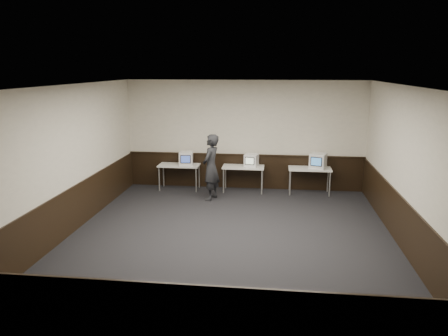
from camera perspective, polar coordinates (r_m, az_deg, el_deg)
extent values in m
plane|color=black|center=(9.45, 0.79, -9.06)|extent=(8.00, 8.00, 0.00)
plane|color=white|center=(8.76, 0.85, 10.72)|extent=(8.00, 8.00, 0.00)
plane|color=silver|center=(12.89, 2.72, 4.31)|extent=(7.00, 0.00, 7.00)
plane|color=silver|center=(5.18, -3.96, -9.17)|extent=(7.00, 0.00, 7.00)
plane|color=silver|center=(9.96, -19.64, 0.96)|extent=(0.00, 8.00, 8.00)
plane|color=silver|center=(9.28, 22.83, -0.15)|extent=(0.00, 8.00, 8.00)
cube|color=black|center=(13.08, 2.66, -0.48)|extent=(6.98, 0.04, 1.00)
cube|color=black|center=(5.70, -3.74, -19.39)|extent=(6.98, 0.04, 1.00)
cube|color=black|center=(10.22, -19.07, -5.09)|extent=(0.04, 7.98, 1.00)
cube|color=black|center=(9.57, 22.14, -6.57)|extent=(0.04, 7.98, 1.00)
cube|color=black|center=(12.95, 2.68, 1.74)|extent=(6.98, 0.06, 0.04)
cube|color=silver|center=(12.94, -5.88, 0.36)|extent=(1.20, 0.60, 0.04)
cylinder|color=#999999|center=(12.92, -8.46, -1.44)|extent=(0.04, 0.04, 0.71)
cylinder|color=#999999|center=(12.68, -3.66, -1.60)|extent=(0.04, 0.04, 0.71)
cylinder|color=#999999|center=(13.39, -7.91, -0.91)|extent=(0.04, 0.04, 0.71)
cylinder|color=#999999|center=(13.15, -3.26, -1.06)|extent=(0.04, 0.04, 0.71)
cube|color=silver|center=(12.66, 2.54, 0.14)|extent=(1.20, 0.60, 0.04)
cylinder|color=#999999|center=(12.56, -0.07, -1.72)|extent=(0.04, 0.04, 0.71)
cylinder|color=#999999|center=(12.48, 4.96, -1.86)|extent=(0.04, 0.04, 0.71)
cylinder|color=#999999|center=(13.04, 0.20, -1.16)|extent=(0.04, 0.04, 0.71)
cylinder|color=#999999|center=(12.96, 5.04, -1.30)|extent=(0.04, 0.04, 0.71)
cube|color=silver|center=(12.66, 11.15, -0.10)|extent=(1.20, 0.60, 0.04)
cylinder|color=#999999|center=(12.48, 8.63, -1.96)|extent=(0.04, 0.04, 0.71)
cylinder|color=#999999|center=(12.56, 13.65, -2.09)|extent=(0.04, 0.04, 0.71)
cylinder|color=#999999|center=(12.96, 8.57, -1.40)|extent=(0.04, 0.04, 0.71)
cylinder|color=#999999|center=(13.04, 13.41, -1.52)|extent=(0.04, 0.04, 0.71)
cube|color=white|center=(12.82, -4.98, 1.26)|extent=(0.45, 0.46, 0.39)
cube|color=black|center=(12.61, -5.05, 1.15)|extent=(0.30, 0.05, 0.24)
cube|color=#324895|center=(12.60, -5.05, 1.14)|extent=(0.25, 0.04, 0.20)
cube|color=white|center=(12.62, 3.60, 1.02)|extent=(0.43, 0.45, 0.36)
cube|color=black|center=(12.43, 3.37, 0.93)|extent=(0.27, 0.07, 0.22)
cube|color=silver|center=(12.42, 3.36, 0.92)|extent=(0.23, 0.05, 0.18)
cube|color=white|center=(12.64, 12.19, 0.92)|extent=(0.55, 0.56, 0.43)
cube|color=black|center=(12.42, 11.95, 0.82)|extent=(0.31, 0.12, 0.26)
cube|color=teal|center=(12.41, 11.94, 0.81)|extent=(0.27, 0.09, 0.21)
imported|color=black|center=(11.84, -1.71, 0.10)|extent=(0.59, 0.75, 1.81)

